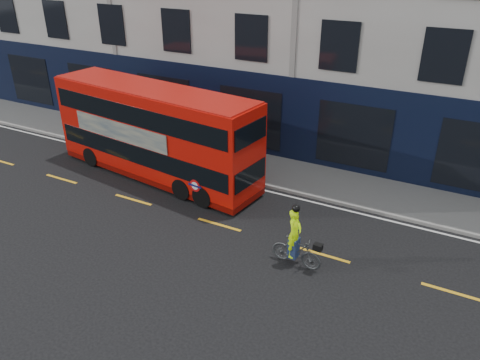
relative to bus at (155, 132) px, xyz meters
The scene contains 7 objects.
ground 6.17m from the bus, 40.62° to the right, with size 120.00×120.00×0.00m, color black.
pavement 5.55m from the bus, 31.46° to the left, with size 60.00×3.00×0.12m, color slate.
kerb 4.99m from the bus, 15.26° to the left, with size 60.00×0.12×0.13m, color gray.
road_edge_line 4.95m from the bus, 11.58° to the left, with size 58.00×0.10×0.01m, color silver.
lane_dashes 5.38m from the bus, 27.41° to the right, with size 58.00×0.12×0.01m, color gold, non-canonical shape.
bus is the anchor object (origin of this frame).
cyclist 8.50m from the bus, 22.46° to the right, with size 1.70×0.62×2.18m.
Camera 1 is at (7.48, -11.02, 9.21)m, focal length 35.00 mm.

